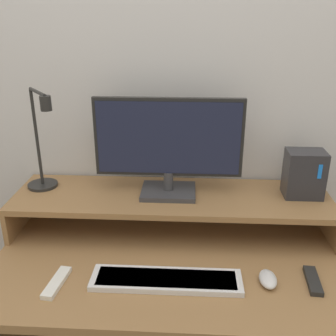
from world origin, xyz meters
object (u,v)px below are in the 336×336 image
object	(u,v)px
router_dock	(304,174)
remote_control	(57,283)
monitor	(168,145)
keyboard	(167,280)
desk_lamp	(42,154)
mouse	(268,279)
remote_secondary	(313,281)

from	to	relation	value
router_dock	remote_control	size ratio (longest dim) A/B	1.17
monitor	keyboard	xyz separation A→B (m)	(0.02, -0.35, -0.33)
keyboard	remote_control	bearing A→B (deg)	-175.02
desk_lamp	mouse	xyz separation A→B (m)	(0.80, -0.34, -0.28)
mouse	remote_secondary	distance (m)	0.14
monitor	mouse	world-z (taller)	monitor
mouse	remote_secondary	world-z (taller)	mouse
remote_control	mouse	bearing A→B (deg)	3.88
monitor	router_dock	bearing A→B (deg)	1.26
monitor	mouse	xyz separation A→B (m)	(0.33, -0.33, -0.32)
desk_lamp	remote_secondary	size ratio (longest dim) A/B	2.88
remote_secondary	monitor	bearing A→B (deg)	145.40
keyboard	remote_control	distance (m)	0.34
desk_lamp	remote_control	size ratio (longest dim) A/B	2.60
mouse	remote_secondary	bearing A→B (deg)	4.26
mouse	monitor	bearing A→B (deg)	134.46
remote_secondary	router_dock	bearing A→B (deg)	84.58
router_dock	keyboard	xyz separation A→B (m)	(-0.49, -0.36, -0.22)
monitor	remote_control	bearing A→B (deg)	-130.66
router_dock	mouse	xyz separation A→B (m)	(-0.17, -0.35, -0.21)
keyboard	desk_lamp	bearing A→B (deg)	144.27
remote_control	keyboard	bearing A→B (deg)	4.98
desk_lamp	remote_control	bearing A→B (deg)	-68.60
router_dock	mouse	size ratio (longest dim) A/B	1.92
remote_control	monitor	bearing A→B (deg)	49.34
desk_lamp	monitor	bearing A→B (deg)	-0.56
monitor	router_dock	size ratio (longest dim) A/B	3.06
remote_control	remote_secondary	xyz separation A→B (m)	(0.79, 0.05, 0.00)
desk_lamp	remote_control	world-z (taller)	desk_lamp
desk_lamp	router_dock	bearing A→B (deg)	0.37
router_dock	keyboard	bearing A→B (deg)	-143.43
monitor	remote_control	world-z (taller)	monitor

